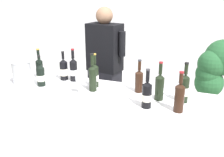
{
  "coord_description": "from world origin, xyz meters",
  "views": [
    {
      "loc": [
        0.97,
        -2.04,
        1.88
      ],
      "look_at": [
        0.19,
        0.0,
        1.11
      ],
      "focal_mm": 40.94,
      "sensor_mm": 36.0,
      "label": 1
    }
  ],
  "objects_px": {
    "wine_bottle_6": "(40,68)",
    "wine_bottle_8": "(184,88)",
    "wine_bottle_9": "(73,69)",
    "wine_bottle_2": "(139,80)",
    "wine_bottle_7": "(64,70)",
    "wine_glass": "(79,79)",
    "wine_bottle_1": "(159,86)",
    "wine_bottle_5": "(95,75)",
    "wine_bottle_4": "(147,94)",
    "wine_bottle_10": "(41,75)",
    "wine_bottle_0": "(93,77)",
    "wine_bottle_3": "(179,96)",
    "ice_bucket": "(22,72)",
    "person_server": "(105,79)",
    "potted_shrub": "(214,72)"
  },
  "relations": [
    {
      "from": "wine_bottle_5",
      "to": "potted_shrub",
      "type": "xyz_separation_m",
      "value": [
        1.12,
        1.25,
        -0.22
      ]
    },
    {
      "from": "wine_bottle_2",
      "to": "wine_bottle_6",
      "type": "bearing_deg",
      "value": -179.76
    },
    {
      "from": "wine_bottle_1",
      "to": "wine_bottle_5",
      "type": "relative_size",
      "value": 1.02
    },
    {
      "from": "wine_bottle_4",
      "to": "potted_shrub",
      "type": "bearing_deg",
      "value": 70.78
    },
    {
      "from": "wine_bottle_6",
      "to": "wine_glass",
      "type": "distance_m",
      "value": 0.65
    },
    {
      "from": "wine_bottle_8",
      "to": "wine_bottle_3",
      "type": "bearing_deg",
      "value": -94.5
    },
    {
      "from": "wine_bottle_1",
      "to": "wine_glass",
      "type": "height_order",
      "value": "wine_bottle_1"
    },
    {
      "from": "wine_bottle_3",
      "to": "wine_bottle_2",
      "type": "bearing_deg",
      "value": 144.58
    },
    {
      "from": "wine_bottle_8",
      "to": "wine_bottle_10",
      "type": "height_order",
      "value": "wine_bottle_8"
    },
    {
      "from": "wine_bottle_6",
      "to": "ice_bucket",
      "type": "height_order",
      "value": "wine_bottle_6"
    },
    {
      "from": "wine_bottle_8",
      "to": "person_server",
      "type": "bearing_deg",
      "value": 146.83
    },
    {
      "from": "wine_bottle_5",
      "to": "wine_bottle_9",
      "type": "relative_size",
      "value": 0.98
    },
    {
      "from": "wine_bottle_3",
      "to": "wine_bottle_7",
      "type": "height_order",
      "value": "wine_bottle_3"
    },
    {
      "from": "wine_bottle_8",
      "to": "wine_bottle_0",
      "type": "bearing_deg",
      "value": -176.83
    },
    {
      "from": "wine_bottle_5",
      "to": "wine_bottle_10",
      "type": "xyz_separation_m",
      "value": [
        -0.52,
        -0.17,
        -0.01
      ]
    },
    {
      "from": "wine_bottle_1",
      "to": "wine_bottle_5",
      "type": "height_order",
      "value": "wine_bottle_1"
    },
    {
      "from": "wine_bottle_9",
      "to": "wine_bottle_10",
      "type": "bearing_deg",
      "value": -133.78
    },
    {
      "from": "wine_bottle_6",
      "to": "wine_bottle_8",
      "type": "distance_m",
      "value": 1.52
    },
    {
      "from": "wine_bottle_9",
      "to": "wine_bottle_7",
      "type": "bearing_deg",
      "value": -177.51
    },
    {
      "from": "wine_bottle_2",
      "to": "wine_bottle_7",
      "type": "height_order",
      "value": "wine_bottle_2"
    },
    {
      "from": "wine_bottle_10",
      "to": "person_server",
      "type": "relative_size",
      "value": 0.18
    },
    {
      "from": "wine_bottle_9",
      "to": "wine_glass",
      "type": "bearing_deg",
      "value": -52.68
    },
    {
      "from": "wine_bottle_7",
      "to": "wine_bottle_8",
      "type": "relative_size",
      "value": 0.88
    },
    {
      "from": "wine_bottle_1",
      "to": "wine_bottle_9",
      "type": "height_order",
      "value": "same"
    },
    {
      "from": "wine_bottle_5",
      "to": "wine_bottle_9",
      "type": "distance_m",
      "value": 0.29
    },
    {
      "from": "wine_bottle_6",
      "to": "wine_bottle_9",
      "type": "bearing_deg",
      "value": 9.31
    },
    {
      "from": "wine_bottle_3",
      "to": "wine_bottle_7",
      "type": "relative_size",
      "value": 1.08
    },
    {
      "from": "wine_bottle_2",
      "to": "wine_bottle_10",
      "type": "height_order",
      "value": "wine_bottle_2"
    },
    {
      "from": "wine_bottle_6",
      "to": "wine_bottle_2",
      "type": "bearing_deg",
      "value": 0.24
    },
    {
      "from": "wine_bottle_2",
      "to": "wine_bottle_4",
      "type": "relative_size",
      "value": 0.95
    },
    {
      "from": "ice_bucket",
      "to": "wine_bottle_10",
      "type": "bearing_deg",
      "value": 1.75
    },
    {
      "from": "wine_bottle_3",
      "to": "person_server",
      "type": "distance_m",
      "value": 1.33
    },
    {
      "from": "wine_bottle_6",
      "to": "wine_bottle_9",
      "type": "xyz_separation_m",
      "value": [
        0.38,
        0.06,
        0.01
      ]
    },
    {
      "from": "wine_bottle_2",
      "to": "wine_bottle_6",
      "type": "height_order",
      "value": "wine_bottle_6"
    },
    {
      "from": "wine_bottle_7",
      "to": "wine_bottle_9",
      "type": "bearing_deg",
      "value": 2.49
    },
    {
      "from": "wine_bottle_10",
      "to": "wine_bottle_6",
      "type": "bearing_deg",
      "value": 128.32
    },
    {
      "from": "wine_bottle_7",
      "to": "wine_glass",
      "type": "bearing_deg",
      "value": -40.5
    },
    {
      "from": "wine_bottle_1",
      "to": "ice_bucket",
      "type": "relative_size",
      "value": 1.48
    },
    {
      "from": "wine_bottle_10",
      "to": "wine_glass",
      "type": "distance_m",
      "value": 0.46
    },
    {
      "from": "wine_bottle_4",
      "to": "wine_bottle_6",
      "type": "relative_size",
      "value": 1.01
    },
    {
      "from": "wine_bottle_0",
      "to": "wine_bottle_3",
      "type": "xyz_separation_m",
      "value": [
        0.82,
        -0.16,
        -0.01
      ]
    },
    {
      "from": "wine_bottle_1",
      "to": "wine_bottle_9",
      "type": "distance_m",
      "value": 0.95
    },
    {
      "from": "ice_bucket",
      "to": "person_server",
      "type": "relative_size",
      "value": 0.14
    },
    {
      "from": "wine_bottle_10",
      "to": "potted_shrub",
      "type": "bearing_deg",
      "value": 40.83
    },
    {
      "from": "wine_glass",
      "to": "wine_bottle_4",
      "type": "bearing_deg",
      "value": -5.72
    },
    {
      "from": "wine_bottle_3",
      "to": "wine_bottle_1",
      "type": "bearing_deg",
      "value": 136.98
    },
    {
      "from": "wine_bottle_0",
      "to": "wine_bottle_2",
      "type": "bearing_deg",
      "value": 17.04
    },
    {
      "from": "wine_bottle_9",
      "to": "potted_shrub",
      "type": "height_order",
      "value": "wine_bottle_9"
    },
    {
      "from": "wine_bottle_2",
      "to": "wine_bottle_9",
      "type": "xyz_separation_m",
      "value": [
        -0.72,
        0.06,
        0.01
      ]
    },
    {
      "from": "wine_bottle_8",
      "to": "wine_bottle_10",
      "type": "distance_m",
      "value": 1.38
    }
  ]
}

